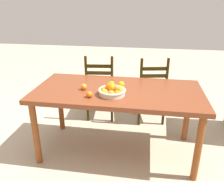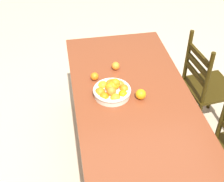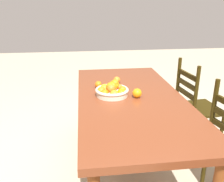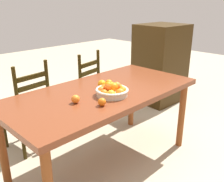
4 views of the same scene
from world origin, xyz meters
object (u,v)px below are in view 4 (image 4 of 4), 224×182
(dining_table, at_px, (103,99))
(orange_loose_2, at_px, (76,99))
(chair_by_cabinet, at_px, (28,108))
(cabinet, at_px, (160,64))
(orange_loose_0, at_px, (102,84))
(fruit_bowl, at_px, (112,90))
(chair_near_window, at_px, (82,92))
(orange_loose_1, at_px, (102,102))

(dining_table, distance_m, orange_loose_2, 0.38)
(dining_table, distance_m, chair_by_cabinet, 0.87)
(chair_by_cabinet, distance_m, cabinet, 2.14)
(cabinet, relative_size, orange_loose_2, 18.04)
(orange_loose_0, xyz_separation_m, orange_loose_2, (-0.38, -0.11, -0.01))
(chair_by_cabinet, xyz_separation_m, cabinet, (2.13, -0.17, 0.13))
(fruit_bowl, relative_size, orange_loose_0, 3.65)
(cabinet, bearing_deg, orange_loose_2, -159.96)
(chair_near_window, height_order, fruit_bowl, chair_near_window)
(chair_by_cabinet, relative_size, orange_loose_2, 14.62)
(fruit_bowl, distance_m, orange_loose_2, 0.32)
(chair_near_window, xyz_separation_m, fruit_bowl, (-0.41, -0.92, 0.36))
(chair_near_window, bearing_deg, cabinet, 162.21)
(chair_near_window, xyz_separation_m, orange_loose_2, (-0.72, -0.83, 0.35))
(fruit_bowl, bearing_deg, orange_loose_0, 70.23)
(chair_near_window, bearing_deg, orange_loose_2, 38.10)
(orange_loose_0, bearing_deg, orange_loose_1, -133.14)
(dining_table, height_order, orange_loose_1, orange_loose_1)
(chair_by_cabinet, xyz_separation_m, orange_loose_2, (0.00, -0.83, 0.34))
(dining_table, xyz_separation_m, orange_loose_0, (0.03, 0.05, 0.12))
(dining_table, distance_m, cabinet, 1.88)
(orange_loose_1, relative_size, orange_loose_2, 0.95)
(chair_near_window, height_order, orange_loose_2, chair_near_window)
(chair_near_window, xyz_separation_m, cabinet, (1.41, -0.17, 0.14))
(chair_by_cabinet, distance_m, orange_loose_0, 0.89)
(dining_table, bearing_deg, orange_loose_1, -134.78)
(chair_by_cabinet, distance_m, orange_loose_2, 0.90)
(cabinet, bearing_deg, fruit_bowl, -154.89)
(orange_loose_0, distance_m, orange_loose_1, 0.41)
(chair_by_cabinet, relative_size, cabinet, 0.81)
(dining_table, height_order, chair_near_window, chair_near_window)
(chair_near_window, relative_size, chair_by_cabinet, 1.00)
(dining_table, height_order, cabinet, cabinet)
(orange_loose_0, xyz_separation_m, orange_loose_1, (-0.28, -0.30, -0.01))
(fruit_bowl, height_order, orange_loose_1, fruit_bowl)
(chair_near_window, distance_m, fruit_bowl, 1.06)
(chair_by_cabinet, height_order, fruit_bowl, chair_by_cabinet)
(cabinet, distance_m, orange_loose_1, 2.20)
(cabinet, bearing_deg, dining_table, -158.62)
(fruit_bowl, xyz_separation_m, orange_loose_1, (-0.21, -0.10, -0.02))
(cabinet, distance_m, orange_loose_2, 2.24)
(chair_by_cabinet, bearing_deg, fruit_bowl, 103.01)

